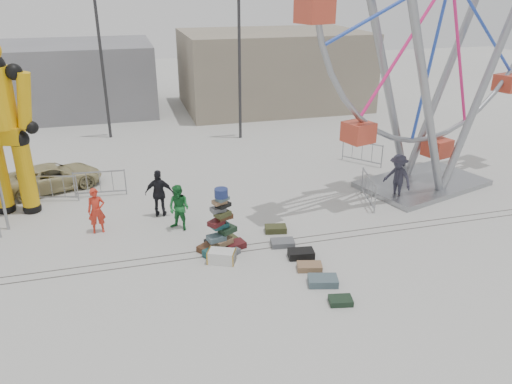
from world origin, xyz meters
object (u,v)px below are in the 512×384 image
object	(u,v)px
pedestrian_grey	(398,177)
parked_suv	(53,177)
crash_test_dummy	(2,122)
lamp_post_right	(241,55)
suitcase_tower	(221,233)
pedestrian_black	(159,193)
barricade_dummy_b	(51,188)
barricade_wheel_front	(368,189)
lamp_post_left	(103,55)
pedestrian_red	(96,211)
steamer_trunk	(222,256)
barricade_dummy_c	(100,184)
pedestrian_green	(179,208)
barricade_wheel_back	(362,153)
ferris_wheel	(447,4)

from	to	relation	value
pedestrian_grey	parked_suv	distance (m)	14.11
crash_test_dummy	lamp_post_right	bearing A→B (deg)	49.03
suitcase_tower	pedestrian_black	xyz separation A→B (m)	(-1.67, 3.12, 0.29)
suitcase_tower	parked_suv	distance (m)	9.01
barricade_dummy_b	barricade_wheel_front	distance (m)	12.48
suitcase_tower	crash_test_dummy	size ratio (longest dim) A/B	0.33
lamp_post_left	pedestrian_red	world-z (taller)	lamp_post_left
parked_suv	steamer_trunk	bearing A→B (deg)	-162.79
barricade_dummy_c	pedestrian_green	xyz separation A→B (m)	(2.72, -3.78, 0.28)
barricade_dummy_b	pedestrian_grey	world-z (taller)	pedestrian_grey
barricade_wheel_front	pedestrian_green	size ratio (longest dim) A/B	1.21
crash_test_dummy	steamer_trunk	size ratio (longest dim) A/B	7.78
parked_suv	lamp_post_left	bearing A→B (deg)	-37.22
barricade_dummy_c	pedestrian_grey	distance (m)	11.89
steamer_trunk	pedestrian_grey	world-z (taller)	pedestrian_grey
steamer_trunk	barricade_dummy_b	size ratio (longest dim) A/B	0.42
pedestrian_red	suitcase_tower	bearing A→B (deg)	-34.09
suitcase_tower	barricade_dummy_c	world-z (taller)	suitcase_tower
barricade_dummy_c	barricade_wheel_back	distance (m)	12.01
ferris_wheel	parked_suv	xyz separation A→B (m)	(-15.13, 3.80, -6.77)
pedestrian_red	steamer_trunk	bearing A→B (deg)	-42.72
steamer_trunk	pedestrian_green	world-z (taller)	pedestrian_green
parked_suv	suitcase_tower	bearing A→B (deg)	-159.15
barricade_dummy_c	pedestrian_black	size ratio (longest dim) A/B	1.11
suitcase_tower	pedestrian_red	world-z (taller)	suitcase_tower
pedestrian_red	ferris_wheel	bearing A→B (deg)	0.61
ferris_wheel	suitcase_tower	bearing A→B (deg)	-178.40
lamp_post_right	pedestrian_black	world-z (taller)	lamp_post_right
ferris_wheel	lamp_post_right	bearing A→B (deg)	105.76
ferris_wheel	pedestrian_red	size ratio (longest dim) A/B	9.12
barricade_wheel_back	parked_suv	size ratio (longest dim) A/B	0.52
crash_test_dummy	barricade_wheel_back	xyz separation A→B (m)	(14.97, 1.47, -2.92)
barricade_dummy_c	barricade_dummy_b	bearing A→B (deg)	-174.34
suitcase_tower	crash_test_dummy	xyz separation A→B (m)	(-6.82, 4.92, 2.87)
barricade_dummy_b	barricade_wheel_back	xyz separation A→B (m)	(13.83, 0.80, 0.00)
suitcase_tower	barricade_wheel_front	xyz separation A→B (m)	(6.33, 2.18, -0.06)
ferris_wheel	barricade_dummy_c	size ratio (longest dim) A/B	7.42
lamp_post_left	crash_test_dummy	xyz separation A→B (m)	(-3.48, -9.17, -1.01)
barricade_dummy_c	pedestrian_red	size ratio (longest dim) A/B	1.23
lamp_post_left	pedestrian_grey	xyz separation A→B (m)	(10.87, -11.96, -3.53)
crash_test_dummy	pedestrian_grey	world-z (taller)	crash_test_dummy
lamp_post_left	suitcase_tower	bearing A→B (deg)	-76.65
crash_test_dummy	barricade_wheel_back	size ratio (longest dim) A/B	3.30
pedestrian_black	parked_suv	size ratio (longest dim) A/B	0.47
barricade_dummy_b	barricade_dummy_c	bearing A→B (deg)	14.03
pedestrian_grey	crash_test_dummy	bearing A→B (deg)	-125.81
lamp_post_right	pedestrian_black	distance (m)	11.03
lamp_post_right	barricade_wheel_back	bearing A→B (deg)	-51.79
steamer_trunk	barricade_wheel_back	world-z (taller)	barricade_wheel_back
barricade_dummy_c	pedestrian_black	world-z (taller)	pedestrian_black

